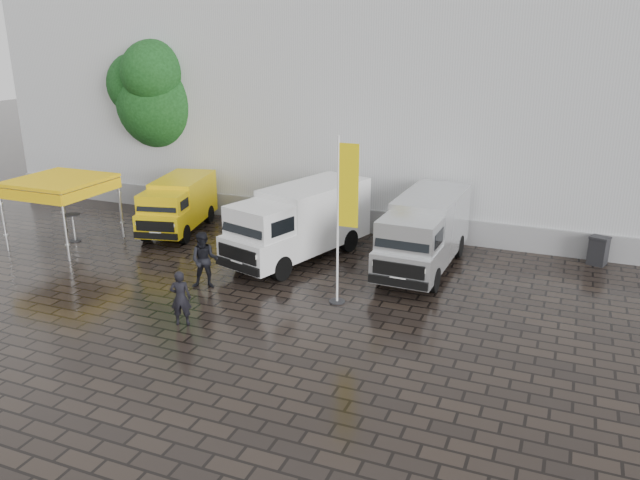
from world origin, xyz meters
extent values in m
plane|color=black|center=(0.00, 0.00, 0.00)|extent=(120.00, 120.00, 0.00)
cube|color=silver|center=(2.00, 16.00, 6.00)|extent=(44.00, 16.00, 12.00)
cube|color=gray|center=(2.00, 7.95, 0.50)|extent=(44.00, 0.15, 1.00)
cylinder|color=silver|center=(-13.34, 3.55, 1.25)|extent=(0.10, 0.10, 2.50)
cylinder|color=silver|center=(-10.32, 3.55, 1.25)|extent=(0.10, 0.10, 2.50)
cylinder|color=silver|center=(-13.34, 0.52, 1.25)|extent=(0.10, 0.10, 2.50)
cylinder|color=silver|center=(-10.32, 0.52, 1.25)|extent=(0.10, 0.10, 2.50)
cube|color=yellow|center=(-11.83, 2.04, 2.60)|extent=(3.23, 3.23, 0.12)
cube|color=yellow|center=(-11.83, 0.44, 2.30)|extent=(3.18, 0.04, 0.40)
cylinder|color=black|center=(0.10, 0.80, 0.02)|extent=(0.50, 0.50, 0.04)
cylinder|color=white|center=(0.10, 0.80, 2.59)|extent=(0.07, 0.07, 5.19)
cube|color=yellow|center=(0.43, 0.80, 3.74)|extent=(0.60, 0.03, 2.49)
cylinder|color=black|center=(-11.74, 9.00, 2.03)|extent=(0.57, 0.57, 4.06)
sphere|color=#113712|center=(-11.74, 9.00, 4.87)|extent=(4.47, 4.47, 4.47)
sphere|color=#113712|center=(-12.34, 9.90, 6.70)|extent=(2.64, 2.64, 2.64)
cylinder|color=black|center=(-11.79, 2.41, 0.56)|extent=(0.60, 0.60, 1.13)
cube|color=black|center=(7.63, 7.50, 0.52)|extent=(0.79, 0.79, 1.05)
imported|color=black|center=(-3.47, -2.34, 0.82)|extent=(0.70, 0.59, 1.64)
imported|color=black|center=(-4.32, 0.27, 0.95)|extent=(1.12, 1.01, 1.89)
camera|label=1|loc=(6.36, -15.88, 7.96)|focal=35.00mm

